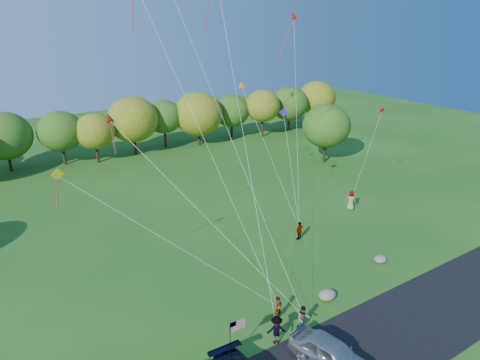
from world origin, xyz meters
The scene contains 11 objects.
ground centered at (0.00, 0.00, 0.00)m, with size 140.00×140.00×0.00m, color #225117.
treeline centered at (0.45, 36.15, 4.75)m, with size 75.83×27.63×8.60m.
minivan_silver centered at (0.40, -3.88, 0.88)m, with size 1.93×4.79×1.63m, color #A4A8AE.
flyer_a centered at (0.36, 0.70, 0.82)m, with size 0.60×0.39×1.65m, color #4C4C59.
flyer_b centered at (1.06, -0.80, 0.81)m, with size 0.79×0.62×1.63m, color #4C4C59.
flyer_c centered at (-0.92, -0.80, 0.88)m, with size 1.14×0.66×1.77m, color #4C4C59.
flyer_d centered at (8.07, 7.90, 0.81)m, with size 0.94×0.39×1.61m, color #4C4C59.
flyer_e centered at (16.09, 9.82, 0.95)m, with size 0.93×0.61×1.91m, color #4C4C59.
flag_assembly centered at (-3.63, -0.70, 1.98)m, with size 0.97×0.63×2.63m.
boulder_near centered at (4.38, 0.62, 0.31)m, with size 1.25×0.98×0.62m, color gray.
boulder_far centered at (10.96, 1.81, 0.27)m, with size 1.03×0.86×0.54m, color gray.
Camera 1 is at (-13.20, -16.17, 17.44)m, focal length 32.00 mm.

